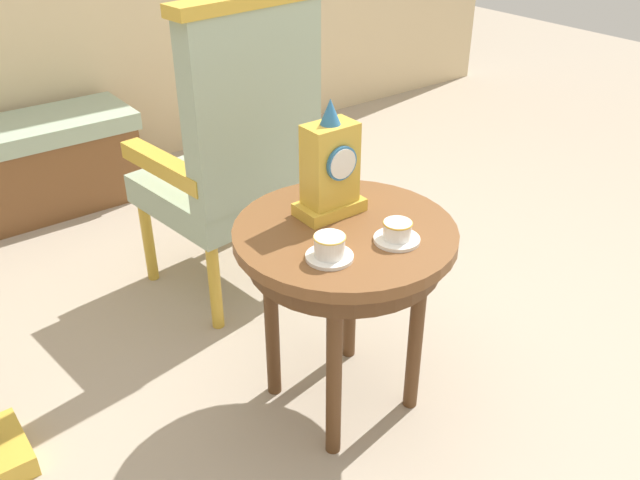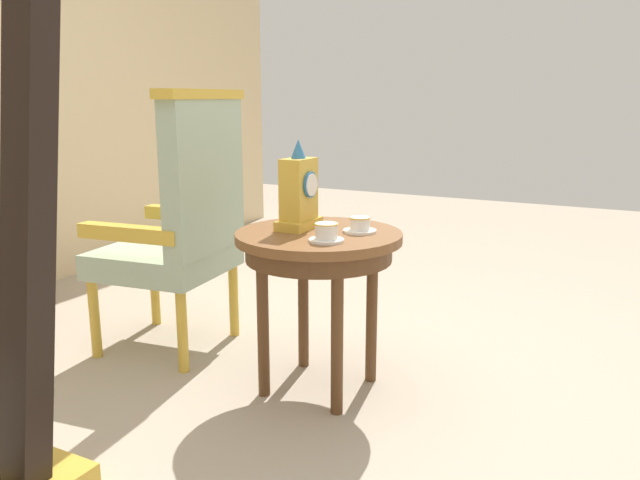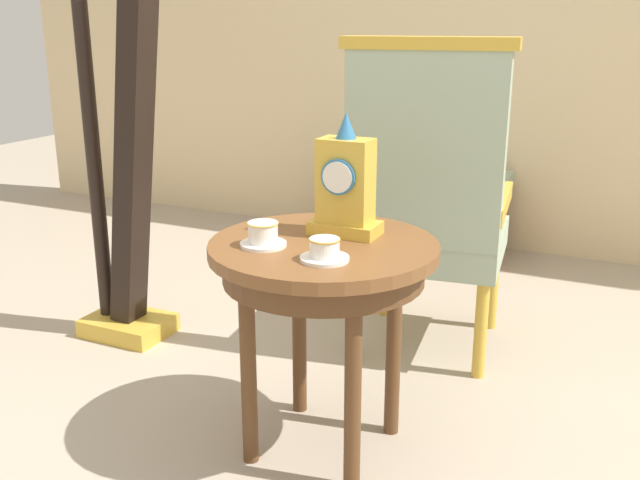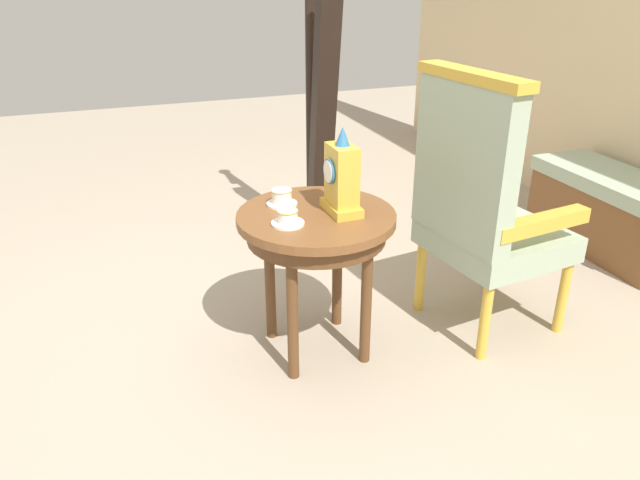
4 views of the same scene
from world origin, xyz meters
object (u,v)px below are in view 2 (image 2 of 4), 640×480
Objects in this scene: side_table at (319,253)px; teacup_left at (326,233)px; mantel_clock at (299,193)px; armchair at (182,219)px; harp at (10,254)px; teacup_right at (360,226)px.

teacup_left is at bearing -142.84° from side_table.
mantel_clock is (0.15, 0.19, 0.11)m from teacup_left.
side_table is at bearing -102.46° from mantel_clock.
armchair is at bearing 83.98° from side_table.
harp is at bearing -163.19° from armchair.
teacup_left is at bearing -127.96° from mantel_clock.
teacup_right is 0.07× the size of harp.
teacup_right is at bearing -64.35° from side_table.
teacup_left is at bearing 168.86° from teacup_right.
harp is (-0.99, 0.38, 0.17)m from side_table.
side_table is at bearing -21.11° from harp.
mantel_clock is at bearing 77.54° from side_table.
teacup_left is 0.20m from teacup_right.
teacup_right reaches higher than side_table.
teacup_right is at bearing -11.14° from teacup_left.
armchair is 0.65× the size of harp.
mantel_clock is (-0.04, 0.23, 0.11)m from teacup_right.
teacup_left is (-0.13, -0.10, 0.11)m from side_table.
side_table is 0.54× the size of armchair.
harp reaches higher than teacup_left.
teacup_left reaches higher than side_table.
armchair is (0.07, 0.70, 0.05)m from side_table.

